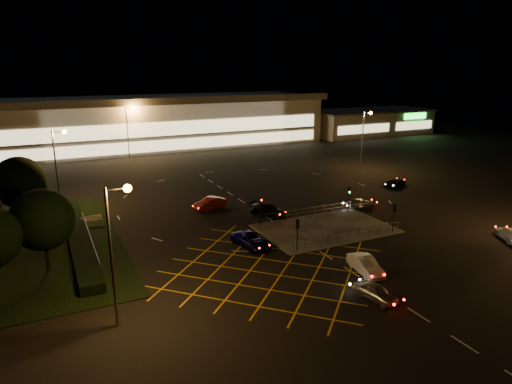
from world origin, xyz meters
name	(u,v)px	position (x,y,z in m)	size (l,w,h in m)	color
ground	(300,226)	(0.00, 0.00, 0.00)	(180.00, 180.00, 0.00)	black
pedestrian_island	(325,229)	(2.00, -2.00, 0.06)	(14.00, 9.00, 0.12)	#4C4944
grass_verge	(25,249)	(-28.00, 6.00, 0.04)	(18.00, 30.00, 0.08)	black
hedge	(78,237)	(-23.00, 6.00, 0.50)	(2.00, 26.00, 1.00)	black
supermarket	(161,121)	(0.00, 61.95, 5.31)	(72.00, 26.50, 10.50)	beige
retail_unit_a	(347,123)	(46.00, 53.97, 3.21)	(18.80, 14.80, 6.35)	beige
retail_unit_b	(395,120)	(62.00, 53.96, 3.22)	(14.80, 14.80, 6.35)	beige
streetlight_sw	(116,236)	(-21.56, -12.00, 6.56)	(1.78, 0.56, 10.03)	slate
streetlight_nw	(59,158)	(-23.56, 18.00, 6.56)	(1.78, 0.56, 10.03)	slate
streetlight_ne	(365,132)	(24.44, 20.00, 6.56)	(1.78, 0.56, 10.03)	slate
streetlight_far_left	(129,124)	(-9.56, 48.00, 6.56)	(1.78, 0.56, 10.03)	slate
streetlight_far_right	(303,114)	(30.44, 50.00, 6.56)	(1.78, 0.56, 10.03)	slate
signal_sw	(297,228)	(-4.00, -5.99, 2.37)	(0.28, 0.30, 3.15)	black
signal_se	(394,212)	(8.00, -5.99, 2.37)	(0.28, 0.30, 3.15)	black
signal_nw	(261,206)	(-4.00, 1.99, 2.37)	(0.28, 0.30, 3.15)	black
signal_ne	(349,194)	(8.00, 1.99, 2.37)	(0.28, 0.30, 3.15)	black
tree_c	(19,183)	(-28.00, 14.00, 4.95)	(5.76, 5.76, 7.84)	black
tree_e	(42,220)	(-26.00, 0.00, 4.64)	(5.40, 5.40, 7.35)	black
car_near_silver	(376,292)	(-3.35, -16.84, 0.62)	(1.47, 3.65, 1.24)	#B7BBBF
car_queue_white	(365,265)	(-1.05, -12.68, 0.72)	(1.51, 4.34, 1.43)	silver
car_left_blue	(252,240)	(-7.50, -3.09, 0.69)	(2.30, 4.99, 1.39)	#0F0C4D
car_far_dkgrey	(268,210)	(-1.58, 5.00, 0.70)	(1.97, 4.84, 1.40)	black
car_right_silver	(360,203)	(10.43, 2.76, 0.63)	(1.48, 3.69, 1.26)	#9A9CA0
car_circ_red	(209,203)	(-7.06, 10.51, 0.73)	(1.55, 4.44, 1.46)	maroon
car_east_grey	(395,182)	(21.91, 9.14, 0.61)	(2.04, 4.42, 1.23)	black
car_approach_white	(511,234)	(17.53, -12.98, 0.65)	(1.83, 4.50, 1.30)	silver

